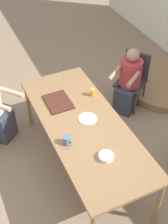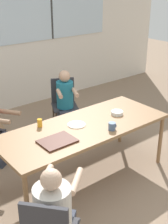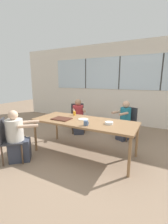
{
  "view_description": "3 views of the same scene",
  "coord_description": "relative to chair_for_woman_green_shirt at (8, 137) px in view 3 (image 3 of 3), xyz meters",
  "views": [
    {
      "loc": [
        2.28,
        -1.06,
        3.17
      ],
      "look_at": [
        0.0,
        0.0,
        0.91
      ],
      "focal_mm": 50.0,
      "sensor_mm": 36.0,
      "label": 1
    },
    {
      "loc": [
        -2.08,
        -2.6,
        2.39
      ],
      "look_at": [
        0.0,
        0.0,
        0.91
      ],
      "focal_mm": 50.0,
      "sensor_mm": 36.0,
      "label": 2
    },
    {
      "loc": [
        1.39,
        -2.63,
        1.55
      ],
      "look_at": [
        0.0,
        0.0,
        0.91
      ],
      "focal_mm": 24.0,
      "sensor_mm": 36.0,
      "label": 3
    }
  ],
  "objects": [
    {
      "name": "plate_tortillas",
      "position": [
        1.07,
        1.03,
        0.24
      ],
      "size": [
        0.22,
        0.22,
        0.01
      ],
      "color": "beige",
      "rests_on": "dining_table"
    },
    {
      "name": "coffee_mug",
      "position": [
        1.32,
        0.67,
        0.28
      ],
      "size": [
        0.09,
        0.08,
        0.09
      ],
      "color": "slate",
      "rests_on": "dining_table"
    },
    {
      "name": "food_tray_dark",
      "position": [
        0.66,
        0.83,
        0.25
      ],
      "size": [
        0.38,
        0.29,
        0.02
      ],
      "color": "#472319",
      "rests_on": "dining_table"
    },
    {
      "name": "ground_plane",
      "position": [
        1.13,
        0.95,
        -0.5
      ],
      "size": [
        16.0,
        16.0,
        0.0
      ],
      "primitive_type": "plane",
      "color": "#8C725B"
    },
    {
      "name": "wall_back_with_windows",
      "position": [
        1.13,
        3.61,
        0.93
      ],
      "size": [
        8.4,
        0.08,
        2.8
      ],
      "color": "silver",
      "rests_on": "ground_plane"
    },
    {
      "name": "dining_table",
      "position": [
        1.13,
        0.95,
        0.18
      ],
      "size": [
        2.13,
        0.85,
        0.73
      ],
      "color": "olive",
      "rests_on": "ground_plane"
    },
    {
      "name": "person_woman_green_shirt",
      "position": [
        0.13,
        0.11,
        -0.05
      ],
      "size": [
        0.64,
        0.61,
        1.01
      ],
      "rotation": [
        0.0,
        0.0,
        -0.87
      ],
      "color": "#333847",
      "rests_on": "ground_plane"
    },
    {
      "name": "chair_for_man_blue_shirt",
      "position": [
        0.28,
        2.16,
        0.0
      ],
      "size": [
        0.56,
        0.56,
        0.84
      ],
      "rotation": [
        0.0,
        0.0,
        -2.53
      ],
      "color": "#333338",
      "rests_on": "ground_plane"
    },
    {
      "name": "person_man_teal_shirt",
      "position": [
        1.69,
        2.14,
        -0.03
      ],
      "size": [
        0.45,
        0.55,
        1.03
      ],
      "rotation": [
        0.0,
        0.0,
        -3.59
      ],
      "color": "#333847",
      "rests_on": "ground_plane"
    },
    {
      "name": "chair_for_man_teal_shirt",
      "position": [
        1.77,
        2.29,
        0.0
      ],
      "size": [
        0.53,
        0.53,
        0.84
      ],
      "rotation": [
        0.0,
        0.0,
        -3.59
      ],
      "color": "#333338",
      "rests_on": "ground_plane"
    },
    {
      "name": "person_man_blue_shirt",
      "position": [
        0.37,
        2.02,
        -0.05
      ],
      "size": [
        0.58,
        0.64,
        1.01
      ],
      "rotation": [
        0.0,
        0.0,
        -2.53
      ],
      "color": "#333847",
      "rests_on": "ground_plane"
    },
    {
      "name": "juice_glass",
      "position": [
        0.71,
        1.27,
        0.28
      ],
      "size": [
        0.06,
        0.06,
        0.1
      ],
      "color": "gold",
      "rests_on": "dining_table"
    },
    {
      "name": "chair_for_woman_green_shirt",
      "position": [
        0.0,
        0.0,
        0.0
      ],
      "size": [
        0.56,
        0.56,
        0.84
      ],
      "rotation": [
        0.0,
        0.0,
        -0.87
      ],
      "color": "#333338",
      "rests_on": "ground_plane"
    },
    {
      "name": "bowl_white_shallow",
      "position": [
        1.67,
        0.95,
        0.26
      ],
      "size": [
        0.15,
        0.15,
        0.05
      ],
      "color": "white",
      "rests_on": "dining_table"
    },
    {
      "name": "folded_table_stack",
      "position": [
        0.23,
        2.83,
        -0.44
      ],
      "size": [
        1.3,
        1.3,
        0.12
      ],
      "color": "olive",
      "rests_on": "ground_plane"
    }
  ]
}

